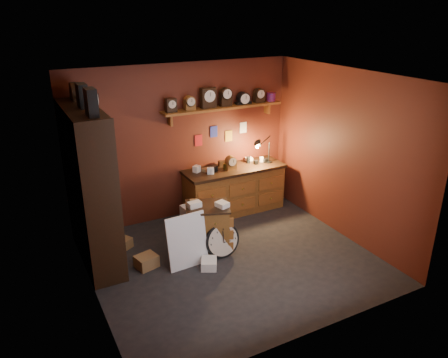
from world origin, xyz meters
TOP-DOWN VIEW (x-y plane):
  - floor at (0.00, 0.00)m, footprint 4.00×4.00m
  - room_shell at (0.04, 0.11)m, footprint 4.02×3.62m
  - shelving_unit at (-1.79, 0.98)m, footprint 0.47×1.60m
  - workbench at (0.84, 1.47)m, footprint 1.86×0.66m
  - low_cabinet at (-0.19, 0.46)m, footprint 0.80×0.74m
  - big_round_clock at (-0.08, 0.17)m, footprint 0.55×0.17m
  - white_panel at (-0.64, 0.19)m, footprint 0.62×0.20m
  - mini_fridge at (-0.10, 0.95)m, footprint 0.53×0.54m
  - floor_box_a at (-1.20, 0.41)m, footprint 0.35×0.32m
  - floor_box_b at (-0.40, -0.02)m, footprint 0.32×0.34m
  - floor_box_c at (-1.34, 1.09)m, footprint 0.28×0.26m

SIDE VIEW (x-z plane):
  - floor at x=0.00m, z-range 0.00..0.00m
  - white_panel at x=-0.64m, z-range -0.40..0.40m
  - floor_box_b at x=-0.40m, z-range 0.00..0.13m
  - floor_box_c at x=-1.34m, z-range 0.00..0.16m
  - floor_box_a at x=-1.20m, z-range 0.00..0.18m
  - mini_fridge at x=-0.10m, z-range 0.00..0.50m
  - big_round_clock at x=-0.08m, z-range -0.01..0.54m
  - low_cabinet at x=-0.19m, z-range -0.01..0.82m
  - workbench at x=0.84m, z-range -0.21..1.15m
  - shelving_unit at x=-1.79m, z-range -0.03..2.54m
  - room_shell at x=0.04m, z-range 0.37..3.08m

